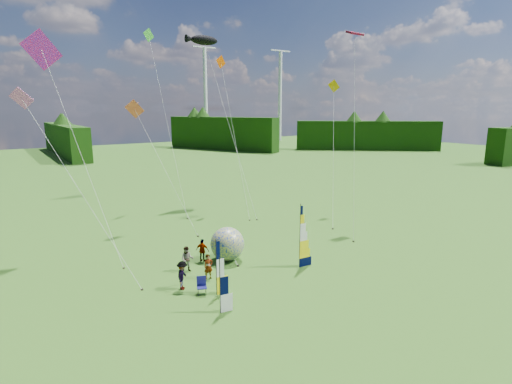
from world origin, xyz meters
TOP-DOWN VIEW (x-y plane):
  - ground at (0.00, 0.00)m, footprint 220.00×220.00m
  - treeline_ring at (0.00, 0.00)m, footprint 210.00×210.00m
  - turbine_left at (70.00, 95.00)m, footprint 8.00×1.20m
  - turbine_right at (45.00, 102.00)m, footprint 8.00×1.20m
  - feather_banner_main at (1.71, 2.59)m, footprint 1.22×0.18m
  - side_banner_left at (-5.12, 2.07)m, footprint 0.94×0.14m
  - side_banner_far at (-5.97, 0.08)m, footprint 0.93×0.23m
  - bol_inflatable at (-1.76, 6.64)m, footprint 2.84×2.84m
  - spectator_a at (-4.42, 4.51)m, footprint 0.63×0.43m
  - spectator_b at (-5.09, 6.34)m, footprint 0.96×0.80m
  - spectator_c at (-6.47, 3.97)m, footprint 1.08×1.18m
  - spectator_d at (-3.41, 7.40)m, footprint 0.96×1.01m
  - camp_chair at (-5.81, 2.66)m, footprint 0.81×0.81m
  - kite_whale at (6.43, 20.43)m, footprint 5.02×15.91m
  - kite_rainbow_delta at (-10.00, 13.06)m, footprint 10.32×13.88m
  - kite_parafoil at (11.61, 7.16)m, footprint 9.81×10.32m
  - small_kite_red at (-2.62, 16.01)m, footprint 6.49×9.73m
  - small_kite_orange at (5.85, 18.16)m, footprint 5.88×10.02m
  - small_kite_yellow at (13.01, 11.04)m, footprint 10.40×10.81m
  - small_kite_pink at (-11.02, 8.61)m, footprint 10.02×11.12m
  - small_kite_green at (0.54, 23.19)m, footprint 6.54×11.89m

SIDE VIEW (x-z plane):
  - ground at x=0.00m, z-range 0.00..0.00m
  - camp_chair at x=-5.81m, z-range 0.00..1.07m
  - spectator_a at x=-4.42m, z-range 0.00..1.66m
  - spectator_d at x=-3.41m, z-range 0.00..1.69m
  - spectator_b at x=-5.09m, z-range 0.00..1.78m
  - spectator_c at x=-6.47m, z-range 0.00..1.81m
  - bol_inflatable at x=-1.76m, z-range 0.00..2.48m
  - side_banner_far at x=-5.97m, z-range 0.00..3.11m
  - side_banner_left at x=-5.12m, z-range 0.00..3.37m
  - feather_banner_main at x=1.71m, z-range 0.00..4.45m
  - treeline_ring at x=0.00m, z-range 0.00..8.00m
  - small_kite_red at x=-2.62m, z-range 0.00..12.36m
  - small_kite_pink at x=-11.02m, z-range 0.00..12.77m
  - small_kite_yellow at x=13.01m, z-range 0.00..14.44m
  - small_kite_orange at x=5.85m, z-range 0.00..17.01m
  - kite_rainbow_delta at x=-10.00m, z-range 0.00..17.60m
  - kite_parafoil at x=11.61m, z-range 0.00..19.58m
  - small_kite_green at x=0.54m, z-range 0.00..20.13m
  - kite_whale at x=6.43m, z-range 0.00..20.50m
  - turbine_left at x=70.00m, z-range 0.00..30.00m
  - turbine_right at x=45.00m, z-range 0.00..30.00m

